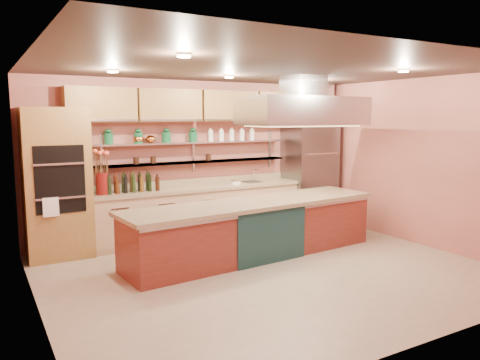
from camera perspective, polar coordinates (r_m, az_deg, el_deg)
floor at (r=6.72m, az=3.68°, el=-11.12°), size 6.00×5.00×0.02m
ceiling at (r=6.40m, az=3.90°, el=13.45°), size 6.00×5.00×0.02m
wall_back at (r=8.59m, az=-5.46°, el=2.62°), size 6.00×0.04×2.80m
wall_front at (r=4.56m, az=21.40°, el=-2.41°), size 6.00×0.04×2.80m
wall_left at (r=5.38m, az=-23.91°, el=-1.06°), size 0.04×5.00×2.80m
wall_right at (r=8.44m, az=21.05°, el=2.05°), size 0.04×5.00×2.80m
oven_stack at (r=7.63m, az=-21.42°, el=-0.42°), size 0.95×0.64×2.30m
refrigerator at (r=9.54m, az=8.45°, el=0.97°), size 0.95×0.72×2.10m
back_counter at (r=8.44m, az=-4.85°, el=-3.89°), size 3.84×0.64×0.93m
wall_shelf_lower at (r=8.46m, az=-5.40°, el=2.20°), size 3.60×0.26×0.03m
wall_shelf_upper at (r=8.43m, az=-5.43°, el=4.57°), size 3.60×0.26×0.03m
upper_cabinets at (r=8.40m, az=-5.03°, el=9.00°), size 4.60×0.36×0.55m
range_hood at (r=7.61m, az=7.66°, el=8.34°), size 2.00×1.00×0.45m
ceiling_downlights at (r=6.56m, az=2.91°, el=13.05°), size 4.00×2.80×0.02m
island at (r=7.31m, az=1.76°, el=-5.95°), size 4.20×1.24×0.86m
flower_vase at (r=7.73m, az=-16.44°, el=-0.44°), size 0.23×0.23×0.35m
oil_bottle_cluster at (r=7.86m, az=-12.93°, el=-0.38°), size 0.94×0.33×0.30m
kitchen_scale at (r=8.62m, az=-0.60°, el=-0.18°), size 0.19×0.17×0.09m
bar_faucet at (r=8.93m, az=1.73°, el=0.55°), size 0.04×0.04×0.23m
copper_kettle at (r=8.12m, az=-10.84°, el=4.92°), size 0.19×0.19×0.13m
green_canister at (r=8.21m, az=-9.03°, el=5.11°), size 0.15×0.15×0.17m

